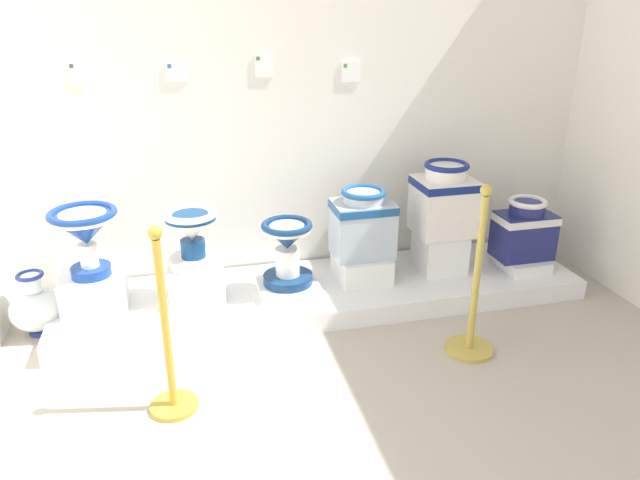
{
  "coord_description": "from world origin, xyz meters",
  "views": [
    {
      "loc": [
        1.09,
        -0.78,
        1.87
      ],
      "look_at": [
        1.93,
        2.63,
        0.44
      ],
      "focal_mm": 33.29,
      "sensor_mm": 36.0,
      "label": 1
    }
  ],
  "objects_px": {
    "plinth_block_broad_patterned": "(361,266)",
    "decorative_vase_corner": "(36,308)",
    "plinth_block_pale_glazed": "(288,287)",
    "antique_toilet_broad_patterned": "(363,222)",
    "antique_toilet_squat_floral": "(85,229)",
    "plinth_block_squat_floral": "(95,293)",
    "plinth_block_slender_white": "(196,282)",
    "antique_toilet_pale_glazed": "(287,246)",
    "antique_toilet_leftmost": "(524,228)",
    "info_placard_first": "(77,72)",
    "plinth_block_leftmost": "(520,261)",
    "stanchion_post_near_left": "(169,355)",
    "info_placard_third": "(264,65)",
    "plinth_block_tall_cobalt": "(440,251)",
    "info_placard_fourth": "(351,72)",
    "antique_toilet_slender_white": "(192,232)",
    "antique_toilet_tall_cobalt": "(444,198)",
    "stanchion_post_near_right": "(473,308)",
    "info_placard_second": "(177,72)"
  },
  "relations": [
    {
      "from": "plinth_block_broad_patterned",
      "to": "decorative_vase_corner",
      "type": "height_order",
      "value": "decorative_vase_corner"
    },
    {
      "from": "plinth_block_pale_glazed",
      "to": "antique_toilet_broad_patterned",
      "type": "bearing_deg",
      "value": 9.31
    },
    {
      "from": "antique_toilet_squat_floral",
      "to": "decorative_vase_corner",
      "type": "xyz_separation_m",
      "value": [
        -0.34,
        0.03,
        -0.48
      ]
    },
    {
      "from": "plinth_block_squat_floral",
      "to": "antique_toilet_squat_floral",
      "type": "distance_m",
      "value": 0.41
    },
    {
      "from": "plinth_block_slender_white",
      "to": "decorative_vase_corner",
      "type": "relative_size",
      "value": 0.85
    },
    {
      "from": "antique_toilet_pale_glazed",
      "to": "antique_toilet_leftmost",
      "type": "relative_size",
      "value": 0.98
    },
    {
      "from": "plinth_block_broad_patterned",
      "to": "info_placard_first",
      "type": "height_order",
      "value": "info_placard_first"
    },
    {
      "from": "plinth_block_leftmost",
      "to": "stanchion_post_near_left",
      "type": "distance_m",
      "value": 2.53
    },
    {
      "from": "plinth_block_slender_white",
      "to": "antique_toilet_pale_glazed",
      "type": "xyz_separation_m",
      "value": [
        0.57,
        -0.06,
        0.21
      ]
    },
    {
      "from": "plinth_block_squat_floral",
      "to": "stanchion_post_near_left",
      "type": "relative_size",
      "value": 0.38
    },
    {
      "from": "info_placard_third",
      "to": "decorative_vase_corner",
      "type": "relative_size",
      "value": 0.37
    },
    {
      "from": "plinth_block_tall_cobalt",
      "to": "antique_toilet_leftmost",
      "type": "xyz_separation_m",
      "value": [
        0.57,
        -0.1,
        0.15
      ]
    },
    {
      "from": "plinth_block_pale_glazed",
      "to": "plinth_block_squat_floral",
      "type": "bearing_deg",
      "value": 177.64
    },
    {
      "from": "plinth_block_leftmost",
      "to": "info_placard_fourth",
      "type": "distance_m",
      "value": 1.75
    },
    {
      "from": "antique_toilet_pale_glazed",
      "to": "info_placard_third",
      "type": "xyz_separation_m",
      "value": [
        -0.04,
        0.47,
        1.04
      ]
    },
    {
      "from": "plinth_block_squat_floral",
      "to": "antique_toilet_pale_glazed",
      "type": "height_order",
      "value": "antique_toilet_pale_glazed"
    },
    {
      "from": "plinth_block_pale_glazed",
      "to": "antique_toilet_broad_patterned",
      "type": "relative_size",
      "value": 0.84
    },
    {
      "from": "plinth_block_squat_floral",
      "to": "info_placard_first",
      "type": "bearing_deg",
      "value": 85.91
    },
    {
      "from": "antique_toilet_slender_white",
      "to": "stanchion_post_near_left",
      "type": "relative_size",
      "value": 0.37
    },
    {
      "from": "plinth_block_slender_white",
      "to": "antique_toilet_tall_cobalt",
      "type": "xyz_separation_m",
      "value": [
        1.65,
        0.04,
        0.4
      ]
    },
    {
      "from": "plinth_block_squat_floral",
      "to": "antique_toilet_slender_white",
      "type": "height_order",
      "value": "antique_toilet_slender_white"
    },
    {
      "from": "plinth_block_broad_patterned",
      "to": "plinth_block_tall_cobalt",
      "type": "relative_size",
      "value": 1.23
    },
    {
      "from": "antique_toilet_slender_white",
      "to": "stanchion_post_near_left",
      "type": "distance_m",
      "value": 0.96
    },
    {
      "from": "plinth_block_tall_cobalt",
      "to": "info_placard_third",
      "type": "height_order",
      "value": "info_placard_third"
    },
    {
      "from": "antique_toilet_slender_white",
      "to": "info_placard_first",
      "type": "distance_m",
      "value": 1.14
    },
    {
      "from": "plinth_block_leftmost",
      "to": "decorative_vase_corner",
      "type": "xyz_separation_m",
      "value": [
        -3.16,
        0.09,
        0.0
      ]
    },
    {
      "from": "stanchion_post_near_right",
      "to": "info_placard_fourth",
      "type": "bearing_deg",
      "value": 107.46
    },
    {
      "from": "plinth_block_squat_floral",
      "to": "info_placard_fourth",
      "type": "bearing_deg",
      "value": 13.93
    },
    {
      "from": "antique_toilet_leftmost",
      "to": "antique_toilet_pale_glazed",
      "type": "bearing_deg",
      "value": 179.7
    },
    {
      "from": "stanchion_post_near_right",
      "to": "antique_toilet_slender_white",
      "type": "bearing_deg",
      "value": 152.15
    },
    {
      "from": "plinth_block_tall_cobalt",
      "to": "plinth_block_slender_white",
      "type": "bearing_deg",
      "value": -178.71
    },
    {
      "from": "plinth_block_pale_glazed",
      "to": "decorative_vase_corner",
      "type": "xyz_separation_m",
      "value": [
        -1.51,
        0.08,
        0.01
      ]
    },
    {
      "from": "antique_toilet_tall_cobalt",
      "to": "stanchion_post_near_left",
      "type": "relative_size",
      "value": 0.51
    },
    {
      "from": "antique_toilet_pale_glazed",
      "to": "antique_toilet_leftmost",
      "type": "bearing_deg",
      "value": -0.3
    },
    {
      "from": "antique_toilet_broad_patterned",
      "to": "info_placard_fourth",
      "type": "distance_m",
      "value": 0.98
    },
    {
      "from": "antique_toilet_pale_glazed",
      "to": "decorative_vase_corner",
      "type": "relative_size",
      "value": 1.04
    },
    {
      "from": "plinth_block_slender_white",
      "to": "info_placard_second",
      "type": "distance_m",
      "value": 1.29
    },
    {
      "from": "antique_toilet_pale_glazed",
      "to": "stanchion_post_near_right",
      "type": "height_order",
      "value": "stanchion_post_near_right"
    },
    {
      "from": "plinth_block_leftmost",
      "to": "info_placard_second",
      "type": "distance_m",
      "value": 2.61
    },
    {
      "from": "plinth_block_broad_patterned",
      "to": "plinth_block_leftmost",
      "type": "distance_m",
      "value": 1.14
    },
    {
      "from": "info_placard_first",
      "to": "info_placard_third",
      "type": "relative_size",
      "value": 0.87
    },
    {
      "from": "info_placard_third",
      "to": "info_placard_fourth",
      "type": "relative_size",
      "value": 1.11
    },
    {
      "from": "plinth_block_slender_white",
      "to": "plinth_block_broad_patterned",
      "type": "height_order",
      "value": "plinth_block_slender_white"
    },
    {
      "from": "info_placard_first",
      "to": "stanchion_post_near_right",
      "type": "bearing_deg",
      "value": -30.29
    },
    {
      "from": "antique_toilet_squat_floral",
      "to": "plinth_block_tall_cobalt",
      "type": "height_order",
      "value": "antique_toilet_squat_floral"
    },
    {
      "from": "antique_toilet_pale_glazed",
      "to": "antique_toilet_squat_floral",
      "type": "bearing_deg",
      "value": 177.64
    },
    {
      "from": "antique_toilet_tall_cobalt",
      "to": "stanchion_post_near_right",
      "type": "xyz_separation_m",
      "value": [
        -0.17,
        -0.82,
        -0.37
      ]
    },
    {
      "from": "info_placard_first",
      "to": "stanchion_post_near_right",
      "type": "distance_m",
      "value": 2.66
    },
    {
      "from": "plinth_block_broad_patterned",
      "to": "antique_toilet_broad_patterned",
      "type": "distance_m",
      "value": 0.32
    },
    {
      "from": "plinth_block_tall_cobalt",
      "to": "decorative_vase_corner",
      "type": "xyz_separation_m",
      "value": [
        -2.59,
        -0.02,
        -0.1
      ]
    }
  ]
}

